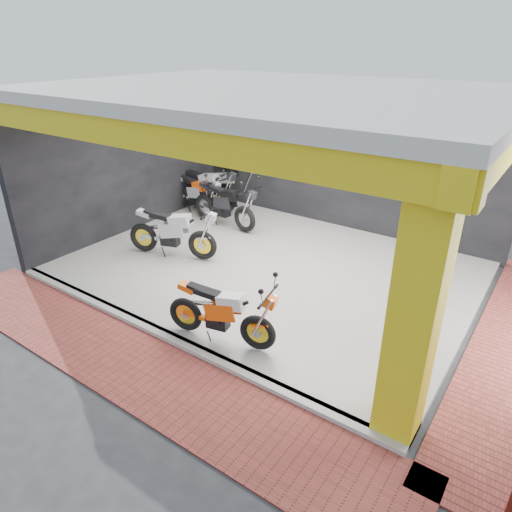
{
  "coord_description": "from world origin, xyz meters",
  "views": [
    {
      "loc": [
        4.76,
        -5.23,
        4.46
      ],
      "look_at": [
        0.46,
        0.87,
        0.9
      ],
      "focal_mm": 32.0,
      "sensor_mm": 36.0,
      "label": 1
    }
  ],
  "objects": [
    {
      "name": "paver_front",
      "position": [
        0.0,
        -1.8,
        0.01
      ],
      "size": [
        9.0,
        1.4,
        0.03
      ],
      "primitive_type": "cube",
      "color": "#9B3932",
      "rests_on": "ground"
    },
    {
      "name": "ground",
      "position": [
        0.0,
        0.0,
        0.0
      ],
      "size": [
        80.0,
        80.0,
        0.0
      ],
      "primitive_type": "plane",
      "color": "#2D2D30",
      "rests_on": "ground"
    },
    {
      "name": "moto_row_d",
      "position": [
        -2.8,
        5.08,
        0.8
      ],
      "size": [
        2.28,
        0.85,
        1.39
      ],
      "primitive_type": null,
      "rotation": [
        0.0,
        0.0,
        -0.0
      ],
      "color": "#97999E",
      "rests_on": "showroom_floor"
    },
    {
      "name": "moto_row_e",
      "position": [
        -2.8,
        4.02,
        0.81
      ],
      "size": [
        2.39,
        1.08,
        1.42
      ],
      "primitive_type": null,
      "rotation": [
        0.0,
        0.0,
        0.1
      ],
      "color": "black",
      "rests_on": "showroom_floor"
    },
    {
      "name": "showroom_ceiling",
      "position": [
        0.0,
        2.0,
        3.6
      ],
      "size": [
        8.4,
        6.4,
        0.2
      ],
      "primitive_type": "cube",
      "color": "beige",
      "rests_on": "corner_column"
    },
    {
      "name": "moto_row_a",
      "position": [
        -1.33,
        1.42,
        0.77
      ],
      "size": [
        2.34,
        1.45,
        1.34
      ],
      "primitive_type": null,
      "rotation": [
        0.0,
        0.0,
        0.31
      ],
      "color": "#A3A5AA",
      "rests_on": "showroom_floor"
    },
    {
      "name": "floor_kerb",
      "position": [
        0.0,
        -1.02,
        0.05
      ],
      "size": [
        8.0,
        0.2,
        0.1
      ],
      "primitive_type": "cube",
      "color": "silver",
      "rests_on": "ground"
    },
    {
      "name": "showroom_floor",
      "position": [
        0.0,
        2.0,
        0.05
      ],
      "size": [
        8.0,
        6.0,
        0.1
      ],
      "primitive_type": "cube",
      "color": "silver",
      "rests_on": "ground"
    },
    {
      "name": "header_beam_front",
      "position": [
        0.0,
        -1.0,
        3.3
      ],
      "size": [
        8.4,
        0.3,
        0.4
      ],
      "primitive_type": "cube",
      "color": "gold",
      "rests_on": "corner_column"
    },
    {
      "name": "back_wall",
      "position": [
        0.0,
        5.1,
        1.75
      ],
      "size": [
        8.2,
        0.2,
        3.5
      ],
      "primitive_type": "cube",
      "color": "black",
      "rests_on": "ground"
    },
    {
      "name": "corner_column",
      "position": [
        3.75,
        -0.75,
        1.75
      ],
      "size": [
        0.5,
        0.5,
        3.5
      ],
      "primitive_type": "cube",
      "color": "gold",
      "rests_on": "ground"
    },
    {
      "name": "left_wall",
      "position": [
        -4.1,
        2.0,
        1.75
      ],
      "size": [
        0.2,
        6.2,
        3.5
      ],
      "primitive_type": "cube",
      "color": "black",
      "rests_on": "ground"
    },
    {
      "name": "moto_row_b",
      "position": [
        -1.52,
        3.21,
        0.77
      ],
      "size": [
        2.28,
        1.04,
        1.35
      ],
      "primitive_type": null,
      "rotation": [
        0.0,
        0.0,
        -0.1
      ],
      "color": "black",
      "rests_on": "showroom_floor"
    },
    {
      "name": "moto_hero",
      "position": [
        1.46,
        -0.5,
        0.7
      ],
      "size": [
        2.08,
        1.11,
        1.2
      ],
      "primitive_type": null,
      "rotation": [
        0.0,
        0.0,
        0.2
      ],
      "color": "#F8520A",
      "rests_on": "showroom_floor"
    },
    {
      "name": "moto_row_c",
      "position": [
        -2.8,
        3.48,
        0.73
      ],
      "size": [
        2.17,
        1.12,
        1.27
      ],
      "primitive_type": null,
      "rotation": [
        0.0,
        0.0,
        -0.18
      ],
      "color": "#989A9F",
      "rests_on": "showroom_floor"
    }
  ]
}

